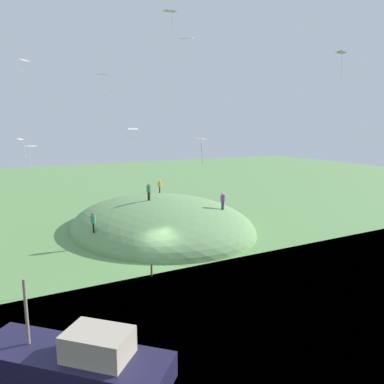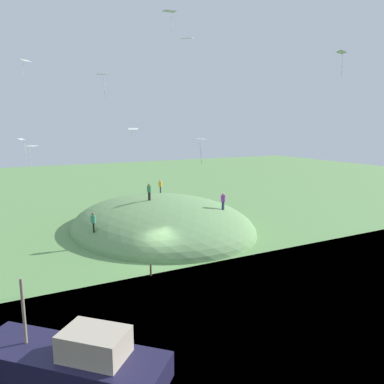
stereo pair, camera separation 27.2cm
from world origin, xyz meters
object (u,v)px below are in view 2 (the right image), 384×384
Objects in this scene: person_near_shore at (223,199)px; person_walking_path at (93,220)px; boat_on_lake at (73,360)px; person_watching_kites at (160,185)px; kite_4 at (25,61)px; mooring_post at (151,270)px; person_with_child at (149,190)px; kite_5 at (187,39)px; kite_1 at (200,140)px; kite_6 at (341,54)px; kite_11 at (104,76)px; kite_9 at (133,130)px; kite_0 at (170,12)px; kite_10 at (31,147)px; kite_2 at (22,141)px.

person_near_shore is 12.53m from person_walking_path.
boat_on_lake is 28.65m from person_watching_kites.
kite_4 is 25.71m from mooring_post.
person_with_child reaches higher than person_walking_path.
kite_4 is 0.91× the size of kite_5.
kite_1 is 14.75m from kite_6.
person_walking_path is at bearing -160.69° from kite_4.
person_watching_kites is 0.83× the size of kite_11.
kite_11 is (-4.53, 3.64, 3.94)m from kite_9.
kite_5 is at bearing 54.22° from person_near_shore.
kite_11 is at bearing 93.58° from person_near_shore.
person_watching_kites is at bearing -18.80° from kite_0.
kite_0 reaches higher than person_watching_kites.
person_watching_kites is at bearing 9.76° from person_near_shore.
person_watching_kites is at bearing 25.97° from kite_6.
kite_10 is at bearing 40.15° from kite_0.
kite_6 is (-8.34, -5.66, 12.74)m from person_near_shore.
kite_0 reaches higher than kite_10.
kite_10 is 1.12× the size of kite_11.
kite_11 reaches higher than boat_on_lake.
person_watching_kites is at bearing -38.43° from kite_11.
person_near_shore is 1.08× the size of kite_4.
person_with_child is at bearing -20.84° from mooring_post.
kite_1 is at bearing -151.33° from kite_10.
mooring_post is (-6.83, 10.32, -3.00)m from person_near_shore.
kite_1 is at bearing -30.26° from person_with_child.
boat_on_lake reaches higher than person_near_shore.
boat_on_lake is 3.76× the size of kite_6.
kite_11 is at bearing -155.36° from kite_10.
kite_6 reaches higher than kite_1.
boat_on_lake is 5.08× the size of person_watching_kites.
person_watching_kites is 20.15m from kite_0.
kite_2 is 17.11m from mooring_post.
person_watching_kites reaches higher than person_walking_path.
person_with_child reaches higher than person_watching_kites.
person_walking_path is 18.44m from kite_5.
kite_11 is at bearing 76.14° from kite_0.
kite_0 reaches higher than boat_on_lake.
person_watching_kites is 23.06m from kite_6.
person_walking_path is at bearing 46.60° from kite_0.
kite_10 is (5.38, 8.19, -1.62)m from kite_9.
kite_5 is (1.66, 3.10, 14.94)m from person_near_shore.
person_walking_path is at bearing 14.29° from mooring_post.
person_with_child is at bearing -47.12° from person_walking_path.
person_with_child is 0.83× the size of kite_10.
person_walking_path is 1.01× the size of kite_5.
person_walking_path is at bearing 100.56° from kite_9.
kite_6 reaches higher than boat_on_lake.
kite_5 is 13.48m from kite_6.
kite_6 reaches higher than mooring_post.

